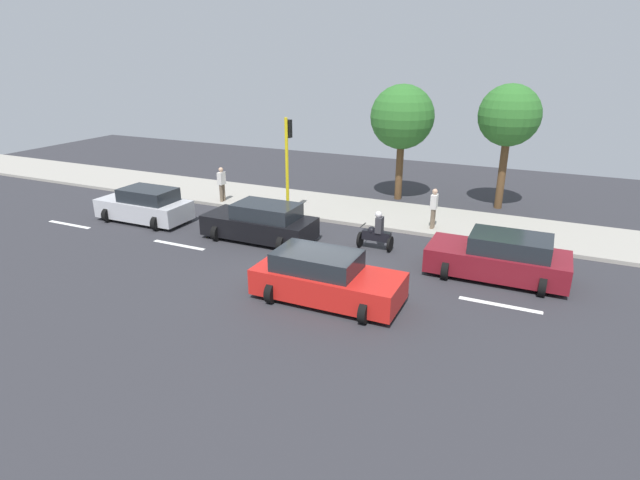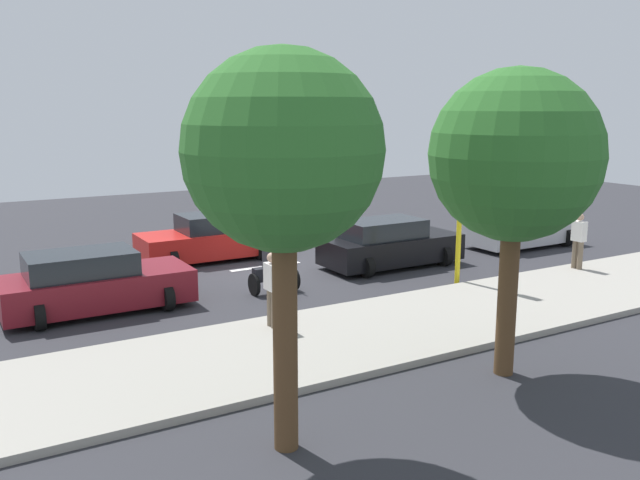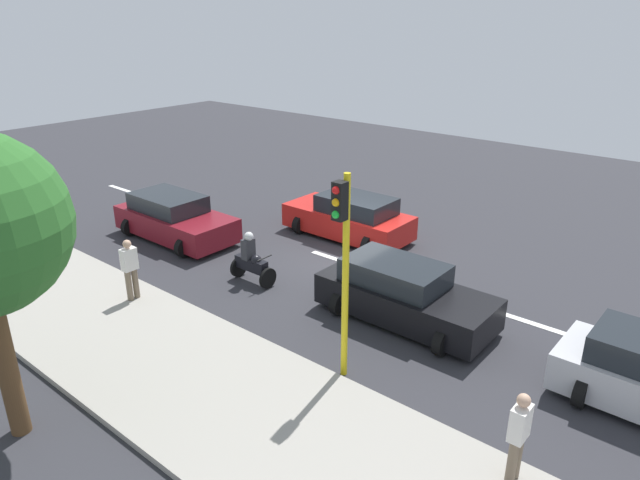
{
  "view_description": "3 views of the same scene",
  "coord_description": "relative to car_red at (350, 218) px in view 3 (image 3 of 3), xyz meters",
  "views": [
    {
      "loc": [
        -14.52,
        -6.76,
        7.1
      ],
      "look_at": [
        0.48,
        0.14,
        0.96
      ],
      "focal_mm": 28.48,
      "sensor_mm": 36.0,
      "label": 1
    },
    {
      "loc": [
        18.73,
        -8.98,
        5.0
      ],
      "look_at": [
        1.7,
        0.99,
        1.06
      ],
      "focal_mm": 37.89,
      "sensor_mm": 36.0,
      "label": 2
    },
    {
      "loc": [
        13.19,
        10.01,
        7.36
      ],
      "look_at": [
        0.93,
        -0.14,
        0.98
      ],
      "focal_mm": 32.29,
      "sensor_mm": 36.0,
      "label": 3
    }
  ],
  "objects": [
    {
      "name": "car_red",
      "position": [
        0.0,
        0.0,
        0.0
      ],
      "size": [
        2.29,
        4.48,
        1.52
      ],
      "color": "red",
      "rests_on": "ground"
    },
    {
      "name": "traffic_light_corner",
      "position": [
        6.68,
        4.8,
        2.22
      ],
      "size": [
        0.49,
        0.24,
        4.5
      ],
      "color": "yellow",
      "rests_on": "ground"
    },
    {
      "name": "motorcycle",
      "position": [
        4.65,
        -0.03,
        -0.07
      ],
      "size": [
        0.6,
        1.3,
        1.53
      ],
      "color": "black",
      "rests_on": "ground"
    },
    {
      "name": "lane_stripe_mid",
      "position": [
        1.84,
        1.11,
        -0.71
      ],
      "size": [
        0.2,
        2.4,
        0.01
      ],
      "primitive_type": "cube",
      "color": "white",
      "rests_on": "ground"
    },
    {
      "name": "pedestrian_by_tree",
      "position": [
        7.35,
        8.87,
        0.35
      ],
      "size": [
        0.4,
        0.24,
        1.69
      ],
      "color": "#72604C",
      "rests_on": "sidewalk"
    },
    {
      "name": "ground_plane",
      "position": [
        1.84,
        1.11,
        -0.76
      ],
      "size": [
        40.0,
        60.0,
        0.1
      ],
      "primitive_type": "cube",
      "color": "#2D2D33"
    },
    {
      "name": "lane_stripe_north",
      "position": [
        1.84,
        -4.89,
        -0.71
      ],
      "size": [
        0.2,
        2.4,
        0.01
      ],
      "primitive_type": "cube",
      "color": "white",
      "rests_on": "ground"
    },
    {
      "name": "lane_stripe_south",
      "position": [
        1.84,
        7.11,
        -0.71
      ],
      "size": [
        0.2,
        2.4,
        0.01
      ],
      "primitive_type": "cube",
      "color": "white",
      "rests_on": "ground"
    },
    {
      "name": "sidewalk",
      "position": [
        8.84,
        1.11,
        -0.64
      ],
      "size": [
        4.0,
        60.0,
        0.15
      ],
      "primitive_type": "cube",
      "color": "#9E998E",
      "rests_on": "ground"
    },
    {
      "name": "car_maroon",
      "position": [
        3.91,
        -4.58,
        0.0
      ],
      "size": [
        2.36,
        4.5,
        1.52
      ],
      "color": "maroon",
      "rests_on": "ground"
    },
    {
      "name": "lane_stripe_far_north",
      "position": [
        1.84,
        -10.89,
        -0.71
      ],
      "size": [
        0.2,
        2.4,
        0.01
      ],
      "primitive_type": "cube",
      "color": "white",
      "rests_on": "ground"
    },
    {
      "name": "pedestrian_near_signal",
      "position": [
        7.61,
        -1.52,
        0.35
      ],
      "size": [
        0.4,
        0.24,
        1.69
      ],
      "color": "#72604C",
      "rests_on": "sidewalk"
    },
    {
      "name": "car_black",
      "position": [
        3.75,
        4.49,
        -0.0
      ],
      "size": [
        2.26,
        4.48,
        1.52
      ],
      "color": "black",
      "rests_on": "ground"
    }
  ]
}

